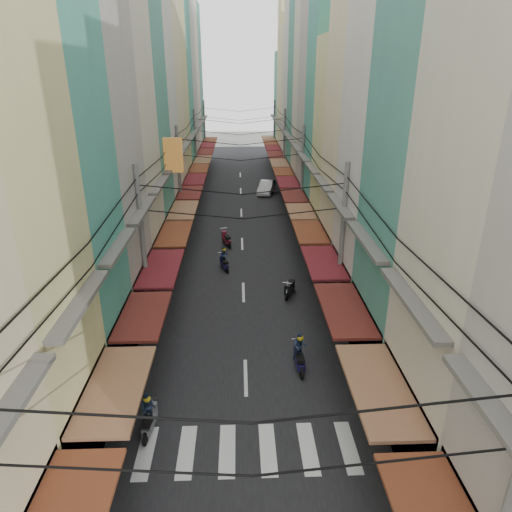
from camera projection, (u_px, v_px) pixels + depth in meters
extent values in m
plane|color=#62615D|center=(245.00, 351.00, 21.28)|extent=(160.00, 160.00, 0.00)
cube|color=black|center=(241.00, 219.00, 39.75)|extent=(10.00, 80.00, 0.02)
cube|color=gray|center=(167.00, 220.00, 39.52)|extent=(3.00, 80.00, 0.06)
cube|color=gray|center=(316.00, 218.00, 39.97)|extent=(3.00, 80.00, 0.06)
cube|color=silver|center=(146.00, 453.00, 15.61)|extent=(0.55, 2.40, 0.01)
cube|color=silver|center=(187.00, 451.00, 15.65)|extent=(0.55, 2.40, 0.01)
cube|color=silver|center=(227.00, 450.00, 15.70)|extent=(0.55, 2.40, 0.01)
cube|color=silver|center=(268.00, 449.00, 15.75)|extent=(0.55, 2.40, 0.01)
cube|color=silver|center=(308.00, 448.00, 15.80)|extent=(0.55, 2.40, 0.01)
cube|color=silver|center=(348.00, 447.00, 15.85)|extent=(0.55, 2.40, 0.01)
cube|color=#595651|center=(2.00, 420.00, 8.69)|extent=(0.50, 4.24, 0.15)
cube|color=black|center=(74.00, 424.00, 14.69)|extent=(1.20, 4.52, 3.20)
cube|color=brown|center=(116.00, 387.00, 14.20)|extent=(1.80, 4.33, 0.12)
cube|color=#595651|center=(80.00, 303.00, 13.04)|extent=(0.50, 4.23, 0.15)
cube|color=teal|center=(11.00, 149.00, 15.70)|extent=(6.00, 4.30, 19.25)
cube|color=black|center=(110.00, 345.00, 18.85)|extent=(1.20, 4.13, 3.20)
cube|color=#5A1F19|center=(143.00, 315.00, 18.36)|extent=(1.80, 3.96, 0.12)
cube|color=#595651|center=(118.00, 246.00, 17.20)|extent=(0.50, 3.87, 0.15)
cube|color=#9D9890|center=(57.00, 112.00, 19.75)|extent=(6.00, 5.14, 20.93)
cube|color=black|center=(134.00, 293.00, 23.21)|extent=(1.20, 4.94, 3.20)
cube|color=maroon|center=(161.00, 268.00, 22.73)|extent=(1.80, 4.73, 0.12)
cube|color=#595651|center=(143.00, 210.00, 21.56)|extent=(0.50, 4.63, 0.15)
cube|color=beige|center=(96.00, 137.00, 25.07)|extent=(6.00, 4.95, 17.43)
cube|color=black|center=(151.00, 256.00, 27.87)|extent=(1.20, 4.75, 3.20)
cube|color=brown|center=(174.00, 234.00, 27.39)|extent=(1.80, 4.56, 0.12)
cube|color=#595651|center=(159.00, 185.00, 26.22)|extent=(0.50, 4.46, 0.15)
cube|color=#458578|center=(119.00, 135.00, 29.88)|extent=(6.00, 4.99, 16.32)
cube|color=black|center=(163.00, 229.00, 32.46)|extent=(1.20, 4.80, 3.20)
cube|color=brown|center=(183.00, 210.00, 31.98)|extent=(1.80, 4.60, 0.12)
cube|color=#595651|center=(171.00, 168.00, 30.82)|extent=(0.50, 4.50, 0.15)
cube|color=beige|center=(130.00, 80.00, 33.09)|extent=(6.00, 4.65, 22.87)
cube|color=black|center=(172.00, 210.00, 36.92)|extent=(1.20, 4.46, 3.20)
cube|color=#5A1F19|center=(190.00, 193.00, 36.44)|extent=(1.80, 4.27, 0.12)
cube|color=#595651|center=(179.00, 155.00, 35.27)|extent=(0.50, 4.18, 0.15)
cube|color=beige|center=(144.00, 93.00, 37.93)|extent=(6.00, 4.89, 20.58)
cube|color=black|center=(179.00, 195.00, 41.32)|extent=(1.20, 4.70, 3.20)
cube|color=maroon|center=(195.00, 179.00, 40.84)|extent=(1.80, 4.50, 0.12)
cube|color=#595651|center=(186.00, 145.00, 39.68)|extent=(0.50, 4.40, 0.15)
cube|color=#CAC27E|center=(154.00, 103.00, 42.68)|extent=(6.00, 4.52, 18.44)
cube|color=black|center=(185.00, 183.00, 45.67)|extent=(1.20, 4.34, 3.20)
cube|color=brown|center=(199.00, 169.00, 45.19)|extent=(1.80, 4.16, 0.12)
cube|color=#595651|center=(191.00, 138.00, 44.02)|extent=(0.50, 4.07, 0.15)
cube|color=teal|center=(161.00, 88.00, 46.76)|extent=(6.00, 5.20, 20.63)
cube|color=black|center=(190.00, 172.00, 50.16)|extent=(1.20, 4.99, 3.20)
cube|color=brown|center=(203.00, 160.00, 49.68)|extent=(1.80, 4.78, 0.12)
cube|color=#595651|center=(195.00, 131.00, 48.51)|extent=(0.50, 4.68, 0.15)
cube|color=#9D9890|center=(167.00, 72.00, 50.85)|extent=(6.00, 4.94, 23.70)
cube|color=black|center=(194.00, 164.00, 54.84)|extent=(1.20, 4.74, 3.20)
cube|color=#5A1F19|center=(206.00, 152.00, 54.36)|extent=(1.80, 4.55, 0.12)
cube|color=#595651|center=(199.00, 126.00, 53.19)|extent=(0.50, 4.45, 0.15)
cube|color=beige|center=(174.00, 83.00, 55.92)|extent=(6.00, 4.96, 21.12)
cube|color=black|center=(197.00, 156.00, 59.41)|extent=(1.20, 4.76, 3.20)
cube|color=maroon|center=(208.00, 145.00, 58.93)|extent=(1.80, 4.56, 0.12)
cube|color=#595651|center=(202.00, 121.00, 57.77)|extent=(0.50, 4.46, 0.15)
cube|color=#458578|center=(179.00, 87.00, 60.77)|extent=(6.00, 5.04, 19.90)
cube|color=black|center=(200.00, 150.00, 64.03)|extent=(1.20, 4.84, 3.20)
cube|color=brown|center=(210.00, 140.00, 63.55)|extent=(1.80, 4.64, 0.12)
cube|color=#595651|center=(205.00, 117.00, 62.38)|extent=(0.50, 4.54, 0.15)
cube|color=#5A3714|center=(173.00, 155.00, 29.55)|extent=(1.20, 0.40, 2.20)
cube|color=#595651|center=(502.00, 423.00, 8.63)|extent=(0.50, 4.25, 0.15)
cube|color=black|center=(420.00, 421.00, 14.81)|extent=(1.20, 4.78, 3.20)
cube|color=brown|center=(378.00, 387.00, 14.23)|extent=(1.80, 4.58, 0.12)
cube|color=#595651|center=(411.00, 302.00, 13.11)|extent=(0.50, 4.48, 0.15)
cube|color=#458578|center=(455.00, 201.00, 17.25)|extent=(6.00, 5.03, 15.08)
cube|color=black|center=(376.00, 337.00, 19.43)|extent=(1.20, 4.83, 3.20)
cube|color=#5A1F19|center=(344.00, 309.00, 18.85)|extent=(1.80, 4.63, 0.12)
cube|color=#595651|center=(366.00, 241.00, 17.73)|extent=(0.50, 4.53, 0.15)
cube|color=beige|center=(419.00, 101.00, 20.54)|extent=(6.00, 4.79, 21.66)
cube|color=black|center=(350.00, 286.00, 23.97)|extent=(1.20, 4.60, 3.20)
cube|color=maroon|center=(323.00, 262.00, 23.39)|extent=(1.80, 4.41, 0.12)
cube|color=#595651|center=(340.00, 206.00, 22.27)|extent=(0.50, 4.31, 0.15)
cube|color=beige|center=(387.00, 105.00, 25.02)|extent=(6.00, 4.52, 20.74)
cube|color=black|center=(333.00, 253.00, 28.28)|extent=(1.20, 4.34, 3.20)
cube|color=brown|center=(310.00, 232.00, 27.69)|extent=(1.80, 4.16, 0.12)
cube|color=#595651|center=(323.00, 183.00, 26.57)|extent=(0.50, 4.07, 0.15)
cube|color=#CAC27E|center=(361.00, 152.00, 30.27)|extent=(6.00, 4.12, 14.13)
cube|color=black|center=(321.00, 230.00, 32.27)|extent=(1.20, 3.96, 3.20)
cube|color=brown|center=(301.00, 211.00, 31.68)|extent=(1.80, 3.79, 0.12)
cube|color=#595651|center=(312.00, 168.00, 30.56)|extent=(0.50, 3.71, 0.15)
cube|color=teal|center=(349.00, 118.00, 33.53)|extent=(6.00, 4.40, 17.68)
cube|color=black|center=(312.00, 213.00, 36.21)|extent=(1.20, 4.23, 3.20)
cube|color=#5A1F19|center=(294.00, 196.00, 35.62)|extent=(1.80, 4.05, 0.12)
cube|color=#595651|center=(304.00, 157.00, 34.50)|extent=(0.50, 3.96, 0.15)
cube|color=#9D9890|center=(339.00, 81.00, 36.77)|extent=(6.00, 4.64, 22.59)
cube|color=black|center=(304.00, 198.00, 40.39)|extent=(1.20, 4.45, 3.20)
cube|color=maroon|center=(288.00, 182.00, 39.80)|extent=(1.80, 4.26, 0.12)
cube|color=#595651|center=(296.00, 147.00, 38.68)|extent=(0.50, 4.17, 0.15)
cube|color=beige|center=(328.00, 87.00, 41.02)|extent=(6.00, 4.00, 21.25)
cube|color=black|center=(298.00, 186.00, 44.37)|extent=(1.20, 3.84, 3.20)
cube|color=brown|center=(283.00, 172.00, 43.79)|extent=(1.80, 3.68, 0.12)
cube|color=#595651|center=(291.00, 140.00, 42.67)|extent=(0.50, 3.60, 0.15)
cube|color=#458578|center=(320.00, 80.00, 44.98)|extent=(6.00, 5.01, 22.33)
cube|color=black|center=(293.00, 176.00, 48.54)|extent=(1.20, 4.81, 3.20)
cube|color=brown|center=(279.00, 163.00, 47.95)|extent=(1.80, 4.61, 0.12)
cube|color=#595651|center=(286.00, 134.00, 46.83)|extent=(0.50, 4.51, 0.15)
cube|color=beige|center=(312.00, 91.00, 50.10)|extent=(6.00, 5.00, 19.71)
cube|color=black|center=(288.00, 167.00, 53.16)|extent=(1.20, 4.80, 3.20)
cube|color=#5A1F19|center=(276.00, 155.00, 52.57)|extent=(1.80, 4.60, 0.12)
cube|color=#595651|center=(282.00, 128.00, 51.45)|extent=(0.50, 4.50, 0.15)
cube|color=beige|center=(306.00, 102.00, 54.94)|extent=(6.00, 4.32, 16.86)
cube|color=black|center=(284.00, 159.00, 57.46)|extent=(1.20, 4.15, 3.20)
cube|color=maroon|center=(273.00, 148.00, 56.88)|extent=(1.80, 3.97, 0.12)
cube|color=#595651|center=(278.00, 123.00, 55.76)|extent=(0.50, 3.89, 0.15)
cube|color=#CAC27E|center=(301.00, 87.00, 58.35)|extent=(6.00, 4.33, 19.96)
cube|color=black|center=(281.00, 153.00, 61.46)|extent=(1.20, 4.16, 3.20)
cube|color=brown|center=(270.00, 143.00, 60.88)|extent=(1.80, 3.99, 0.12)
cube|color=#595651|center=(276.00, 120.00, 59.75)|extent=(0.50, 3.90, 0.15)
cube|color=teal|center=(296.00, 107.00, 63.67)|extent=(6.00, 4.88, 14.34)
cube|color=black|center=(279.00, 148.00, 65.71)|extent=(1.20, 4.68, 3.20)
cube|color=brown|center=(268.00, 138.00, 65.13)|extent=(1.80, 4.49, 0.12)
cube|color=#595651|center=(273.00, 116.00, 64.01)|extent=(0.50, 4.39, 0.15)
cylinder|color=slate|center=(143.00, 247.00, 22.32)|extent=(0.26, 0.26, 8.20)
cylinder|color=slate|center=(342.00, 244.00, 22.66)|extent=(0.26, 0.26, 8.20)
cylinder|color=slate|center=(179.00, 179.00, 36.18)|extent=(0.26, 0.26, 8.20)
cylinder|color=slate|center=(302.00, 178.00, 36.52)|extent=(0.26, 0.26, 8.20)
cylinder|color=slate|center=(195.00, 148.00, 50.04)|extent=(0.26, 0.26, 8.20)
cylinder|color=slate|center=(284.00, 148.00, 50.38)|extent=(0.26, 0.26, 8.20)
cylinder|color=slate|center=(205.00, 131.00, 63.89)|extent=(0.26, 0.26, 8.20)
cylinder|color=slate|center=(274.00, 131.00, 64.23)|extent=(0.26, 0.26, 8.20)
imported|color=silver|center=(267.00, 193.00, 48.06)|extent=(4.91, 2.82, 1.63)
imported|color=black|center=(378.00, 319.00, 23.96)|extent=(1.84, 1.27, 1.19)
cylinder|color=black|center=(153.00, 415.00, 17.00)|extent=(0.09, 0.48, 0.48)
cylinder|color=black|center=(147.00, 439.00, 15.90)|extent=(0.09, 0.48, 0.48)
cube|color=gray|center=(150.00, 423.00, 16.39)|extent=(0.31, 1.05, 0.26)
cube|color=black|center=(148.00, 422.00, 16.08)|extent=(0.29, 0.50, 0.16)
cube|color=gray|center=(152.00, 409.00, 16.78)|extent=(0.27, 0.26, 0.50)
imported|color=#1D2B45|center=(149.00, 421.00, 16.35)|extent=(0.48, 0.34, 1.22)
sphere|color=gold|center=(147.00, 400.00, 16.00)|extent=(0.26, 0.26, 0.26)
cylinder|color=black|center=(297.00, 355.00, 20.49)|extent=(0.10, 0.51, 0.51)
cylinder|color=black|center=(301.00, 373.00, 19.30)|extent=(0.10, 0.51, 0.51)
cube|color=#191348|center=(299.00, 361.00, 19.84)|extent=(0.34, 1.14, 0.28)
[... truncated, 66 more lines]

